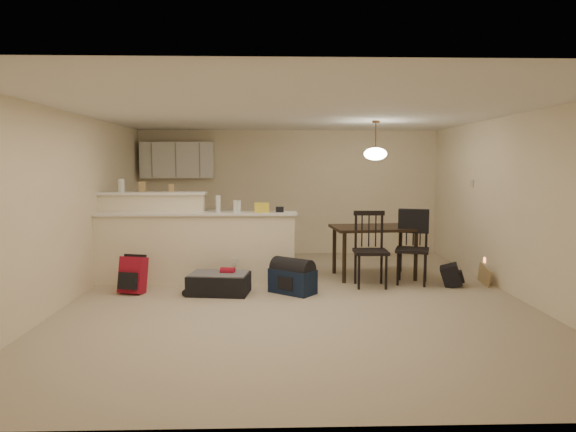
{
  "coord_description": "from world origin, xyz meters",
  "views": [
    {
      "loc": [
        -0.33,
        -6.88,
        1.81
      ],
      "look_at": [
        -0.1,
        0.7,
        1.05
      ],
      "focal_mm": 32.0,
      "sensor_mm": 36.0,
      "label": 1
    }
  ],
  "objects_px": {
    "navy_duffel": "(293,281)",
    "black_daypack": "(451,275)",
    "suitcase": "(219,284)",
    "dining_chair_near": "(371,249)",
    "dining_table": "(374,233)",
    "pendant_lamp": "(375,153)",
    "dining_chair_far": "(412,248)",
    "red_backpack": "(133,275)"
  },
  "relations": [
    {
      "from": "red_backpack",
      "to": "black_daypack",
      "type": "height_order",
      "value": "red_backpack"
    },
    {
      "from": "dining_chair_near",
      "to": "suitcase",
      "type": "distance_m",
      "value": 2.28
    },
    {
      "from": "pendant_lamp",
      "to": "dining_chair_far",
      "type": "bearing_deg",
      "value": -44.36
    },
    {
      "from": "dining_chair_near",
      "to": "navy_duffel",
      "type": "distance_m",
      "value": 1.29
    },
    {
      "from": "dining_table",
      "to": "red_backpack",
      "type": "distance_m",
      "value": 3.75
    },
    {
      "from": "suitcase",
      "to": "black_daypack",
      "type": "bearing_deg",
      "value": 13.85
    },
    {
      "from": "suitcase",
      "to": "black_daypack",
      "type": "distance_m",
      "value": 3.45
    },
    {
      "from": "dining_chair_far",
      "to": "suitcase",
      "type": "relative_size",
      "value": 1.33
    },
    {
      "from": "suitcase",
      "to": "navy_duffel",
      "type": "height_order",
      "value": "navy_duffel"
    },
    {
      "from": "dining_chair_near",
      "to": "dining_chair_far",
      "type": "height_order",
      "value": "dining_chair_near"
    },
    {
      "from": "dining_chair_near",
      "to": "suitcase",
      "type": "xyz_separation_m",
      "value": [
        -2.21,
        -0.36,
        -0.42
      ]
    },
    {
      "from": "red_backpack",
      "to": "navy_duffel",
      "type": "distance_m",
      "value": 2.26
    },
    {
      "from": "black_daypack",
      "to": "dining_table",
      "type": "bearing_deg",
      "value": 78.33
    },
    {
      "from": "dining_chair_near",
      "to": "black_daypack",
      "type": "relative_size",
      "value": 3.19
    },
    {
      "from": "dining_table",
      "to": "black_daypack",
      "type": "height_order",
      "value": "dining_table"
    },
    {
      "from": "dining_chair_near",
      "to": "red_backpack",
      "type": "bearing_deg",
      "value": -174.06
    },
    {
      "from": "dining_chair_far",
      "to": "black_daypack",
      "type": "height_order",
      "value": "dining_chair_far"
    },
    {
      "from": "navy_duffel",
      "to": "black_daypack",
      "type": "distance_m",
      "value": 2.43
    },
    {
      "from": "dining_table",
      "to": "dining_chair_far",
      "type": "relative_size",
      "value": 1.26
    },
    {
      "from": "suitcase",
      "to": "red_backpack",
      "type": "distance_m",
      "value": 1.23
    },
    {
      "from": "pendant_lamp",
      "to": "navy_duffel",
      "type": "bearing_deg",
      "value": -143.38
    },
    {
      "from": "dining_chair_far",
      "to": "red_backpack",
      "type": "xyz_separation_m",
      "value": [
        -4.1,
        -0.45,
        -0.3
      ]
    },
    {
      "from": "red_backpack",
      "to": "black_daypack",
      "type": "distance_m",
      "value": 4.66
    },
    {
      "from": "suitcase",
      "to": "red_backpack",
      "type": "height_order",
      "value": "red_backpack"
    },
    {
      "from": "dining_chair_far",
      "to": "black_daypack",
      "type": "xyz_separation_m",
      "value": [
        0.55,
        -0.15,
        -0.4
      ]
    },
    {
      "from": "pendant_lamp",
      "to": "suitcase",
      "type": "relative_size",
      "value": 0.75
    },
    {
      "from": "suitcase",
      "to": "navy_duffel",
      "type": "distance_m",
      "value": 1.04
    },
    {
      "from": "dining_table",
      "to": "navy_duffel",
      "type": "distance_m",
      "value": 1.77
    },
    {
      "from": "dining_table",
      "to": "black_daypack",
      "type": "relative_size",
      "value": 3.98
    },
    {
      "from": "dining_chair_near",
      "to": "navy_duffel",
      "type": "xyz_separation_m",
      "value": [
        -1.17,
        -0.35,
        -0.39
      ]
    },
    {
      "from": "dining_chair_near",
      "to": "suitcase",
      "type": "relative_size",
      "value": 1.35
    },
    {
      "from": "navy_duffel",
      "to": "black_daypack",
      "type": "relative_size",
      "value": 1.79
    },
    {
      "from": "suitcase",
      "to": "navy_duffel",
      "type": "xyz_separation_m",
      "value": [
        1.04,
        0.0,
        0.03
      ]
    },
    {
      "from": "pendant_lamp",
      "to": "black_daypack",
      "type": "distance_m",
      "value": 2.2
    },
    {
      "from": "suitcase",
      "to": "black_daypack",
      "type": "height_order",
      "value": "black_daypack"
    },
    {
      "from": "navy_duffel",
      "to": "dining_table",
      "type": "bearing_deg",
      "value": 74.73
    },
    {
      "from": "suitcase",
      "to": "dining_table",
      "type": "bearing_deg",
      "value": 30.45
    },
    {
      "from": "dining_table",
      "to": "black_daypack",
      "type": "xyz_separation_m",
      "value": [
        1.05,
        -0.63,
        -0.57
      ]
    },
    {
      "from": "dining_chair_far",
      "to": "red_backpack",
      "type": "bearing_deg",
      "value": -155.5
    },
    {
      "from": "dining_chair_near",
      "to": "navy_duffel",
      "type": "relative_size",
      "value": 1.78
    },
    {
      "from": "dining_chair_near",
      "to": "navy_duffel",
      "type": "height_order",
      "value": "dining_chair_near"
    },
    {
      "from": "pendant_lamp",
      "to": "black_daypack",
      "type": "relative_size",
      "value": 1.76
    }
  ]
}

